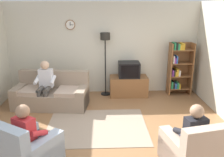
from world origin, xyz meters
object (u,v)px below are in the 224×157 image
object	(u,v)px
couch	(52,95)
person_in_right_armchair	(191,132)
person_on_couch	(45,82)
person_in_left_armchair	(30,132)
bookshelf	(178,68)
tv	(129,70)
armchair_near_bookshelf	(192,151)
floor_lamp	(105,47)
tv_stand	(129,86)
armchair_near_window	(27,151)

from	to	relation	value
couch	person_in_right_armchair	distance (m)	3.79
person_on_couch	person_in_left_armchair	world-z (taller)	person_on_couch
bookshelf	person_on_couch	xyz separation A→B (m)	(-3.73, -0.87, -0.11)
tv	person_in_left_armchair	size ratio (longest dim) A/B	0.54
bookshelf	person_on_couch	world-z (taller)	bookshelf
bookshelf	armchair_near_bookshelf	bearing A→B (deg)	-103.10
floor_lamp	tv	bearing A→B (deg)	-10.25
tv_stand	person_on_couch	world-z (taller)	person_on_couch
person_on_couch	person_in_left_armchair	size ratio (longest dim) A/B	1.11
armchair_near_bookshelf	person_in_right_armchair	size ratio (longest dim) A/B	0.92
bookshelf	floor_lamp	xyz separation A→B (m)	(-2.16, 0.03, 0.64)
floor_lamp	person_in_left_armchair	size ratio (longest dim) A/B	1.65
bookshelf	person_in_left_armchair	world-z (taller)	bookshelf
couch	person_in_right_armchair	xyz separation A→B (m)	(2.80, -2.54, 0.29)
armchair_near_bookshelf	person_on_couch	world-z (taller)	person_on_couch
armchair_near_window	person_in_left_armchair	world-z (taller)	person_in_left_armchair
person_in_right_armchair	tv_stand	bearing A→B (deg)	101.81
person_in_left_armchair	person_in_right_armchair	distance (m)	2.65
couch	person_on_couch	world-z (taller)	person_on_couch
armchair_near_bookshelf	person_on_couch	bearing A→B (deg)	139.46
couch	person_on_couch	xyz separation A→B (m)	(-0.12, -0.11, 0.39)
tv_stand	armchair_near_window	world-z (taller)	armchair_near_window
armchair_near_window	armchair_near_bookshelf	world-z (taller)	same
couch	person_on_couch	distance (m)	0.42
tv	person_in_left_armchair	bearing A→B (deg)	-122.46
couch	tv	distance (m)	2.28
floor_lamp	person_in_right_armchair	size ratio (longest dim) A/B	1.65
bookshelf	person_in_left_armchair	distance (m)	4.71
bookshelf	person_in_right_armchair	distance (m)	3.40
tv_stand	person_on_couch	bearing A→B (deg)	-160.40
armchair_near_window	person_in_right_armchair	distance (m)	2.71
tv	person_in_right_armchair	xyz separation A→B (m)	(0.67, -3.20, -0.20)
armchair_near_bookshelf	person_in_left_armchair	size ratio (longest dim) A/B	0.92
couch	bookshelf	world-z (taller)	bookshelf
bookshelf	floor_lamp	bearing A→B (deg)	179.21
couch	bookshelf	size ratio (longest dim) A/B	1.26
armchair_near_window	person_in_left_armchair	distance (m)	0.33
tv	floor_lamp	xyz separation A→B (m)	(-0.68, 0.12, 0.65)
couch	floor_lamp	world-z (taller)	floor_lamp
person_on_couch	person_in_left_armchair	xyz separation A→B (m)	(0.27, -2.33, -0.09)
couch	bookshelf	bearing A→B (deg)	11.90
floor_lamp	armchair_near_window	bearing A→B (deg)	-112.06
armchair_near_window	armchair_near_bookshelf	xyz separation A→B (m)	(2.71, -0.11, 0.00)
armchair_near_bookshelf	armchair_near_window	bearing A→B (deg)	177.62
couch	armchair_near_window	distance (m)	2.51
bookshelf	floor_lamp	distance (m)	2.26
armchair_near_window	armchair_near_bookshelf	bearing A→B (deg)	-2.38
person_on_couch	floor_lamp	bearing A→B (deg)	29.89
person_in_left_armchair	tv_stand	bearing A→B (deg)	57.74
armchair_near_window	bookshelf	bearing A→B (deg)	43.05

